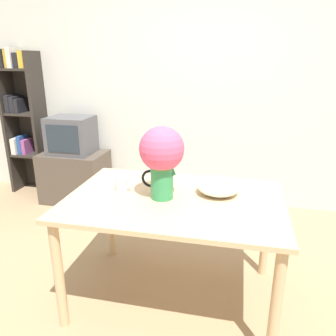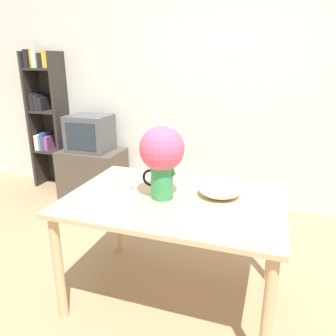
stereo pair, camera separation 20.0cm
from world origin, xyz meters
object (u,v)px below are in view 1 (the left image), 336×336
at_px(coffee_mug, 122,184).
at_px(flower_vase, 162,155).
at_px(white_bowl, 218,186).
at_px(tv_set, 71,135).

bearing_deg(coffee_mug, flower_vase, -11.32).
xyz_separation_m(flower_vase, white_bowl, (0.34, 0.14, -0.22)).
xyz_separation_m(flower_vase, coffee_mug, (-0.29, 0.06, -0.23)).
bearing_deg(tv_set, flower_vase, -45.59).
height_order(coffee_mug, tv_set, tv_set).
distance_m(coffee_mug, white_bowl, 0.64).
relative_size(flower_vase, coffee_mug, 4.04).
height_order(flower_vase, white_bowl, flower_vase).
bearing_deg(coffee_mug, white_bowl, 7.10).
distance_m(white_bowl, tv_set, 2.15).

